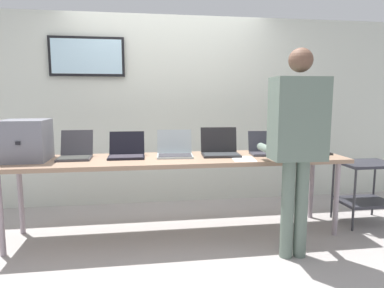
{
  "coord_description": "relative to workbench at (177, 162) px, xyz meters",
  "views": [
    {
      "loc": [
        -0.33,
        -3.26,
        1.38
      ],
      "look_at": [
        0.15,
        -0.0,
        0.92
      ],
      "focal_mm": 31.51,
      "sensor_mm": 36.0,
      "label": 1
    }
  ],
  "objects": [
    {
      "name": "laptop_station_5",
      "position": [
        1.44,
        0.09,
        0.1
      ],
      "size": [
        0.35,
        0.37,
        0.24
      ],
      "color": "#252524",
      "rests_on": "workbench"
    },
    {
      "name": "laptop_station_0",
      "position": [
        -0.99,
        0.11,
        0.11
      ],
      "size": [
        0.31,
        0.37,
        0.26
      ],
      "color": "#38363C",
      "rests_on": "workbench"
    },
    {
      "name": "coffee_mug",
      "position": [
        0.91,
        -0.25,
        0.09
      ],
      "size": [
        0.09,
        0.09,
        0.09
      ],
      "color": "#2D3022",
      "rests_on": "workbench"
    },
    {
      "name": "person",
      "position": [
        0.94,
        -0.62,
        0.34
      ],
      "size": [
        0.45,
        0.59,
        1.78
      ],
      "color": "slate",
      "rests_on": "ground"
    },
    {
      "name": "laptop_station_4",
      "position": [
        0.96,
        0.07,
        0.1
      ],
      "size": [
        0.4,
        0.31,
        0.23
      ],
      "color": "#373742",
      "rests_on": "workbench"
    },
    {
      "name": "laptop_station_1",
      "position": [
        -0.5,
        0.1,
        0.11
      ],
      "size": [
        0.35,
        0.34,
        0.24
      ],
      "color": "black",
      "rests_on": "workbench"
    },
    {
      "name": "paper_sheet",
      "position": [
        0.62,
        -0.17,
        0.05
      ],
      "size": [
        0.24,
        0.32,
        0.0
      ],
      "color": "white",
      "rests_on": "workbench"
    },
    {
      "name": "equipment_box",
      "position": [
        -1.42,
        0.05,
        0.24
      ],
      "size": [
        0.4,
        0.41,
        0.38
      ],
      "color": "slate",
      "rests_on": "workbench"
    },
    {
      "name": "storage_cart",
      "position": [
        2.07,
        0.02,
        -0.29
      ],
      "size": [
        0.56,
        0.44,
        0.68
      ],
      "color": "#292931",
      "rests_on": "ground"
    },
    {
      "name": "laptop_station_2",
      "position": [
        -0.02,
        0.09,
        0.11
      ],
      "size": [
        0.37,
        0.34,
        0.26
      ],
      "color": "#A8B4B8",
      "rests_on": "workbench"
    },
    {
      "name": "workbench",
      "position": [
        0.0,
        0.0,
        0.0
      ],
      "size": [
        3.34,
        0.7,
        0.79
      ],
      "color": "#94745D",
      "rests_on": "ground"
    },
    {
      "name": "back_wall",
      "position": [
        -0.02,
        1.13,
        0.48
      ],
      "size": [
        8.0,
        0.11,
        2.4
      ],
      "color": "silver",
      "rests_on": "ground"
    },
    {
      "name": "laptop_station_3",
      "position": [
        0.45,
        0.08,
        0.11
      ],
      "size": [
        0.4,
        0.34,
        0.28
      ],
      "color": "#252325",
      "rests_on": "workbench"
    },
    {
      "name": "ground",
      "position": [
        0.0,
        0.0,
        -0.76
      ],
      "size": [
        8.0,
        8.0,
        0.04
      ],
      "primitive_type": "cube",
      "color": "#A19A98"
    }
  ]
}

